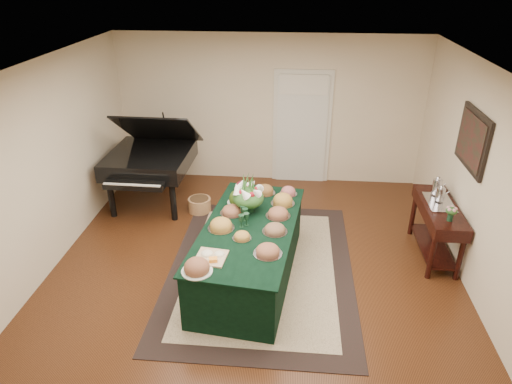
# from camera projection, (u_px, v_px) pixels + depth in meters

# --- Properties ---
(ground) EXTENTS (6.00, 6.00, 0.00)m
(ground) POSITION_uv_depth(u_px,v_px,m) (254.00, 271.00, 6.21)
(ground) COLOR black
(ground) RESTS_ON ground
(area_rug) EXTENTS (2.47, 3.45, 0.01)m
(area_rug) POSITION_uv_depth(u_px,v_px,m) (261.00, 268.00, 6.25)
(area_rug) COLOR black
(area_rug) RESTS_ON ground
(kitchen_doorway) EXTENTS (1.05, 0.07, 2.10)m
(kitchen_doorway) POSITION_uv_depth(u_px,v_px,m) (302.00, 129.00, 8.34)
(kitchen_doorway) COLOR beige
(kitchen_doorway) RESTS_ON ground
(buffet_table) EXTENTS (1.39, 2.49, 0.78)m
(buffet_table) POSITION_uv_depth(u_px,v_px,m) (249.00, 252.00, 5.93)
(buffet_table) COLOR black
(buffet_table) RESTS_ON ground
(food_platters) EXTENTS (1.23, 2.32, 0.14)m
(food_platters) POSITION_uv_depth(u_px,v_px,m) (251.00, 216.00, 5.87)
(food_platters) COLOR silver
(food_platters) RESTS_ON buffet_table
(cutting_board) EXTENTS (0.37, 0.37, 0.10)m
(cutting_board) POSITION_uv_depth(u_px,v_px,m) (211.00, 255.00, 5.14)
(cutting_board) COLOR tan
(cutting_board) RESTS_ON buffet_table
(green_goblets) EXTENTS (0.14, 0.32, 0.18)m
(green_goblets) POSITION_uv_depth(u_px,v_px,m) (244.00, 216.00, 5.79)
(green_goblets) COLOR #13311D
(green_goblets) RESTS_ON buffet_table
(floral_centerpiece) EXTENTS (0.43, 0.43, 0.43)m
(floral_centerpiece) POSITION_uv_depth(u_px,v_px,m) (248.00, 194.00, 5.99)
(floral_centerpiece) COLOR #13311D
(floral_centerpiece) RESTS_ON buffet_table
(grand_piano) EXTENTS (1.46, 1.63, 1.65)m
(grand_piano) POSITION_uv_depth(u_px,v_px,m) (150.00, 159.00, 7.61)
(grand_piano) COLOR black
(grand_piano) RESTS_ON ground
(wicker_basket) EXTENTS (0.38, 0.38, 0.24)m
(wicker_basket) POSITION_uv_depth(u_px,v_px,m) (200.00, 205.00, 7.64)
(wicker_basket) COLOR #94643C
(wicker_basket) RESTS_ON ground
(mahogany_sideboard) EXTENTS (0.45, 1.31, 0.80)m
(mahogany_sideboard) POSITION_uv_depth(u_px,v_px,m) (438.00, 217.00, 6.27)
(mahogany_sideboard) COLOR black
(mahogany_sideboard) RESTS_ON ground
(tea_service) EXTENTS (0.34, 0.58, 0.30)m
(tea_service) POSITION_uv_depth(u_px,v_px,m) (439.00, 192.00, 6.29)
(tea_service) COLOR silver
(tea_service) RESTS_ON mahogany_sideboard
(pink_bouquet) EXTENTS (0.16, 0.16, 0.20)m
(pink_bouquet) POSITION_uv_depth(u_px,v_px,m) (451.00, 211.00, 5.77)
(pink_bouquet) COLOR #13311D
(pink_bouquet) RESTS_ON mahogany_sideboard
(wall_painting) EXTENTS (0.05, 0.95, 0.75)m
(wall_painting) POSITION_uv_depth(u_px,v_px,m) (473.00, 140.00, 5.74)
(wall_painting) COLOR black
(wall_painting) RESTS_ON ground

